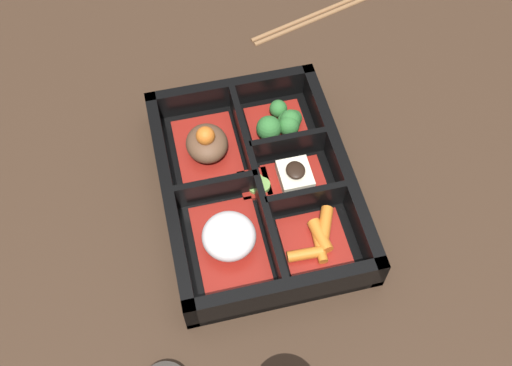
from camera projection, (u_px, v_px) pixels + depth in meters
ground_plane at (256, 194)px, 0.73m from camera, size 3.00×3.00×0.00m
bento_base at (256, 192)px, 0.73m from camera, size 0.30×0.22×0.01m
bento_rim at (258, 183)px, 0.71m from camera, size 0.30×0.22×0.05m
bowl_rice at (229, 238)px, 0.67m from camera, size 0.11×0.08×0.04m
bowl_stew at (207, 145)px, 0.74m from camera, size 0.11×0.08×0.05m
bowl_carrots at (316, 240)px, 0.68m from camera, size 0.07×0.07×0.02m
bowl_tofu at (294, 176)px, 0.72m from camera, size 0.06×0.07×0.03m
bowl_greens at (281, 123)px, 0.76m from camera, size 0.07×0.07×0.04m
bowl_pickles at (256, 184)px, 0.72m from camera, size 0.04×0.04×0.01m
chopsticks at (317, 14)px, 0.90m from camera, size 0.08×0.22×0.01m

